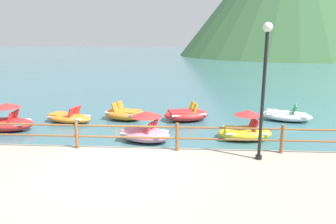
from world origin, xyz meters
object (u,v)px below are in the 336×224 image
object	(u,v)px
pedal_boat_5	(6,122)
lamp_post	(264,80)
pedal_boat_6	(124,114)
pedal_boat_2	(186,114)
pedal_boat_1	(68,117)
pedal_boat_4	(286,115)
pedal_boat_3	(145,131)
pedal_boat_0	(245,130)

from	to	relation	value
pedal_boat_5	lamp_post	bearing A→B (deg)	-19.51
pedal_boat_6	lamp_post	bearing A→B (deg)	-47.47
pedal_boat_2	pedal_boat_5	world-z (taller)	pedal_boat_5
lamp_post	pedal_boat_6	size ratio (longest dim) A/B	1.69
pedal_boat_2	lamp_post	bearing A→B (deg)	-68.98
pedal_boat_1	pedal_boat_6	world-z (taller)	pedal_boat_6
pedal_boat_2	pedal_boat_5	bearing A→B (deg)	-163.53
pedal_boat_1	pedal_boat_5	distance (m)	2.76
pedal_boat_5	pedal_boat_4	bearing A→B (deg)	11.85
pedal_boat_3	pedal_boat_6	world-z (taller)	pedal_boat_3
pedal_boat_0	pedal_boat_2	xyz separation A→B (m)	(-2.43, 2.91, -0.11)
pedal_boat_5	pedal_boat_6	size ratio (longest dim) A/B	1.03
pedal_boat_0	pedal_boat_3	size ratio (longest dim) A/B	0.92
pedal_boat_2	pedal_boat_6	bearing A→B (deg)	-179.37
pedal_boat_2	pedal_boat_3	size ratio (longest dim) A/B	1.05
pedal_boat_3	pedal_boat_5	bearing A→B (deg)	171.02
pedal_boat_0	pedal_boat_3	world-z (taller)	pedal_boat_3
pedal_boat_0	pedal_boat_4	size ratio (longest dim) A/B	0.82
pedal_boat_4	pedal_boat_1	bearing A→B (deg)	-174.21
pedal_boat_1	pedal_boat_4	world-z (taller)	pedal_boat_4
pedal_boat_6	pedal_boat_5	bearing A→B (deg)	-154.23
pedal_boat_4	pedal_boat_6	world-z (taller)	pedal_boat_6
lamp_post	pedal_boat_6	bearing A→B (deg)	132.53
lamp_post	pedal_boat_1	world-z (taller)	lamp_post
lamp_post	pedal_boat_0	bearing A→B (deg)	87.99
pedal_boat_4	lamp_post	bearing A→B (deg)	-112.82
pedal_boat_4	pedal_boat_6	xyz separation A→B (m)	(-8.19, -0.40, 0.04)
lamp_post	pedal_boat_4	world-z (taller)	lamp_post
pedal_boat_2	pedal_boat_3	world-z (taller)	pedal_boat_3
pedal_boat_4	pedal_boat_0	bearing A→B (deg)	-128.24
pedal_boat_0	pedal_boat_3	bearing A→B (deg)	-173.40
lamp_post	pedal_boat_5	world-z (taller)	lamp_post
pedal_boat_4	pedal_boat_5	bearing A→B (deg)	-168.15
pedal_boat_0	pedal_boat_1	world-z (taller)	pedal_boat_0
pedal_boat_0	pedal_boat_6	xyz separation A→B (m)	(-5.61, 2.88, -0.11)
pedal_boat_5	pedal_boat_0	bearing A→B (deg)	-2.97
pedal_boat_2	pedal_boat_5	xyz separation A→B (m)	(-8.02, -2.37, 0.12)
pedal_boat_0	pedal_boat_5	xyz separation A→B (m)	(-10.45, 0.54, 0.01)
pedal_boat_0	pedal_boat_6	distance (m)	6.31
pedal_boat_2	pedal_boat_6	size ratio (longest dim) A/B	1.06
pedal_boat_2	pedal_boat_6	xyz separation A→B (m)	(-3.18, -0.03, -0.01)
pedal_boat_3	pedal_boat_5	world-z (taller)	pedal_boat_5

